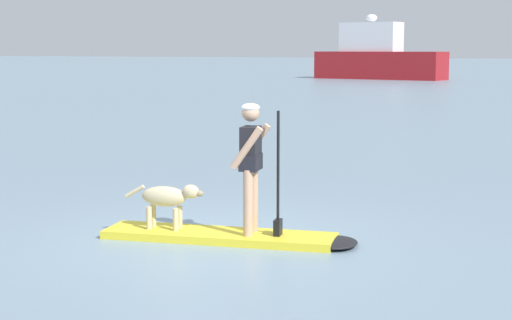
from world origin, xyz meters
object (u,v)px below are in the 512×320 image
(paddleboard, at_px, (236,237))
(person_paddler, at_px, (252,159))
(dog, at_px, (168,198))
(moored_boat_far_starboard, at_px, (378,58))

(paddleboard, bearing_deg, person_paddler, 13.37)
(dog, distance_m, moored_boat_far_starboard, 56.62)
(person_paddler, bearing_deg, moored_boat_far_starboard, 107.89)
(person_paddler, bearing_deg, paddleboard, -166.63)
(person_paddler, relative_size, dog, 1.56)
(paddleboard, bearing_deg, dog, -166.63)
(paddleboard, bearing_deg, moored_boat_far_starboard, 107.69)
(moored_boat_far_starboard, bearing_deg, paddleboard, -72.31)
(paddleboard, xyz_separation_m, moored_boat_far_starboard, (-17.22, 53.99, 1.65))
(person_paddler, distance_m, dog, 1.25)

